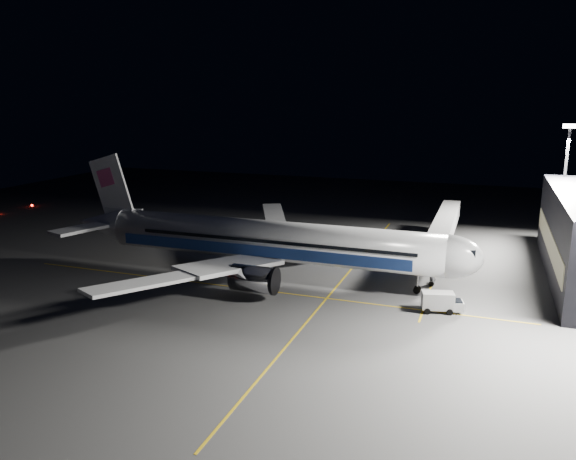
{
  "coord_description": "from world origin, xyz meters",
  "views": [
    {
      "loc": [
        28.23,
        -70.89,
        24.86
      ],
      "look_at": [
        1.18,
        3.94,
        6.0
      ],
      "focal_mm": 35.0,
      "sensor_mm": 36.0,
      "label": 1
    }
  ],
  "objects_px": {
    "floodlight_mast_north": "(565,174)",
    "safety_cone_a": "(240,261)",
    "jet_bridge": "(443,230)",
    "baggage_tug": "(259,253)",
    "airliner": "(263,241)",
    "safety_cone_b": "(279,252)",
    "safety_cone_c": "(289,249)",
    "service_truck": "(442,302)"
  },
  "relations": [
    {
      "from": "service_truck",
      "to": "baggage_tug",
      "type": "relative_size",
      "value": 1.86
    },
    {
      "from": "jet_bridge",
      "to": "airliner",
      "type": "bearing_deg",
      "value": -141.96
    },
    {
      "from": "airliner",
      "to": "safety_cone_b",
      "type": "relative_size",
      "value": 89.64
    },
    {
      "from": "baggage_tug",
      "to": "airliner",
      "type": "bearing_deg",
      "value": -77.37
    },
    {
      "from": "floodlight_mast_north",
      "to": "safety_cone_a",
      "type": "distance_m",
      "value": 55.6
    },
    {
      "from": "safety_cone_b",
      "to": "airliner",
      "type": "bearing_deg",
      "value": -80.6
    },
    {
      "from": "service_truck",
      "to": "baggage_tug",
      "type": "bearing_deg",
      "value": 140.58
    },
    {
      "from": "jet_bridge",
      "to": "baggage_tug",
      "type": "relative_size",
      "value": 12.57
    },
    {
      "from": "floodlight_mast_north",
      "to": "safety_cone_c",
      "type": "height_order",
      "value": "floodlight_mast_north"
    },
    {
      "from": "safety_cone_a",
      "to": "safety_cone_b",
      "type": "bearing_deg",
      "value": 59.04
    },
    {
      "from": "service_truck",
      "to": "safety_cone_a",
      "type": "xyz_separation_m",
      "value": [
        -30.93,
        10.43,
        -0.96
      ]
    },
    {
      "from": "safety_cone_a",
      "to": "safety_cone_b",
      "type": "distance_m",
      "value": 7.67
    },
    {
      "from": "airliner",
      "to": "safety_cone_a",
      "type": "relative_size",
      "value": 89.21
    },
    {
      "from": "safety_cone_a",
      "to": "safety_cone_b",
      "type": "height_order",
      "value": "safety_cone_a"
    },
    {
      "from": "airliner",
      "to": "safety_cone_b",
      "type": "distance_m",
      "value": 12.33
    },
    {
      "from": "jet_bridge",
      "to": "safety_cone_a",
      "type": "relative_size",
      "value": 49.91
    },
    {
      "from": "airliner",
      "to": "safety_cone_c",
      "type": "distance_m",
      "value": 14.88
    },
    {
      "from": "airliner",
      "to": "service_truck",
      "type": "distance_m",
      "value": 26.08
    },
    {
      "from": "safety_cone_c",
      "to": "safety_cone_b",
      "type": "bearing_deg",
      "value": -104.26
    },
    {
      "from": "baggage_tug",
      "to": "safety_cone_a",
      "type": "height_order",
      "value": "baggage_tug"
    },
    {
      "from": "safety_cone_b",
      "to": "safety_cone_c",
      "type": "distance_m",
      "value": 2.9
    },
    {
      "from": "safety_cone_a",
      "to": "service_truck",
      "type": "bearing_deg",
      "value": -18.63
    },
    {
      "from": "airliner",
      "to": "jet_bridge",
      "type": "relative_size",
      "value": 1.79
    },
    {
      "from": "safety_cone_a",
      "to": "safety_cone_c",
      "type": "bearing_deg",
      "value": 63.59
    },
    {
      "from": "safety_cone_a",
      "to": "safety_cone_b",
      "type": "xyz_separation_m",
      "value": [
        3.95,
        6.58,
        -0.0
      ]
    },
    {
      "from": "airliner",
      "to": "safety_cone_b",
      "type": "xyz_separation_m",
      "value": [
        -1.85,
        11.2,
        -4.82
      ]
    },
    {
      "from": "service_truck",
      "to": "safety_cone_c",
      "type": "relative_size",
      "value": 9.78
    },
    {
      "from": "baggage_tug",
      "to": "safety_cone_c",
      "type": "relative_size",
      "value": 5.27
    },
    {
      "from": "service_truck",
      "to": "safety_cone_a",
      "type": "height_order",
      "value": "service_truck"
    },
    {
      "from": "service_truck",
      "to": "safety_cone_c",
      "type": "height_order",
      "value": "service_truck"
    },
    {
      "from": "jet_bridge",
      "to": "service_truck",
      "type": "height_order",
      "value": "jet_bridge"
    },
    {
      "from": "airliner",
      "to": "baggage_tug",
      "type": "bearing_deg",
      "value": 117.55
    },
    {
      "from": "airliner",
      "to": "baggage_tug",
      "type": "xyz_separation_m",
      "value": [
        -4.17,
        7.99,
        -4.38
      ]
    },
    {
      "from": "jet_bridge",
      "to": "safety_cone_b",
      "type": "xyz_separation_m",
      "value": [
        -24.93,
        -6.86,
        -4.24
      ]
    },
    {
      "from": "airliner",
      "to": "safety_cone_b",
      "type": "height_order",
      "value": "airliner"
    },
    {
      "from": "airliner",
      "to": "service_truck",
      "type": "relative_size",
      "value": 12.1
    },
    {
      "from": "jet_bridge",
      "to": "safety_cone_a",
      "type": "bearing_deg",
      "value": -155.04
    },
    {
      "from": "jet_bridge",
      "to": "safety_cone_c",
      "type": "bearing_deg",
      "value": -170.49
    },
    {
      "from": "safety_cone_b",
      "to": "safety_cone_c",
      "type": "height_order",
      "value": "safety_cone_b"
    },
    {
      "from": "airliner",
      "to": "safety_cone_b",
      "type": "bearing_deg",
      "value": 99.4
    },
    {
      "from": "jet_bridge",
      "to": "safety_cone_b",
      "type": "distance_m",
      "value": 26.2
    },
    {
      "from": "jet_bridge",
      "to": "safety_cone_c",
      "type": "relative_size",
      "value": 66.2
    }
  ]
}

